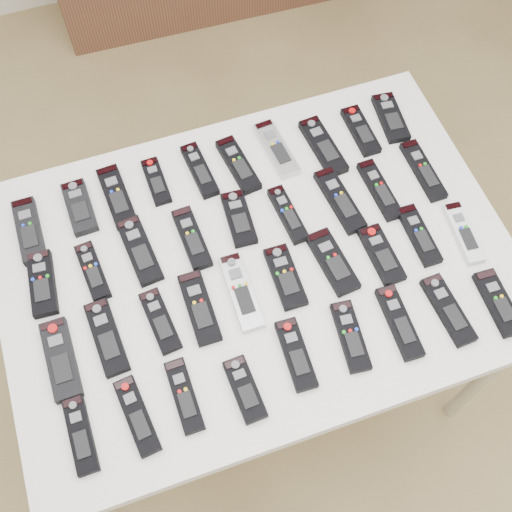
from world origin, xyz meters
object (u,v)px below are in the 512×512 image
object	(u,v)px
remote_15	(288,215)
remote_22	(199,308)
remote_0	(29,231)
remote_29	(81,435)
remote_4	(200,170)
remote_17	(379,190)
remote_26	(381,255)
remote_2	(117,196)
remote_34	(350,336)
remote_10	(42,284)
remote_24	(285,277)
remote_35	(399,322)
remote_23	(241,292)
remote_37	(498,303)
remote_16	(340,200)
remote_21	(160,321)
remote_6	(276,149)
remote_13	(192,238)
remote_25	(333,262)
remote_20	(107,337)
remote_1	(80,207)
remote_30	(137,416)
remote_32	(245,389)
remote_5	(238,165)
remote_27	(419,235)
remote_9	(391,118)
remote_7	(323,146)
remote_31	(184,396)
table	(256,270)
remote_11	(93,271)
remote_3	(156,181)
remote_36	(448,310)
remote_12	(140,251)
remote_14	(239,218)
remote_8	(361,131)
remote_28	(463,233)

from	to	relation	value
remote_15	remote_22	size ratio (longest dim) A/B	0.91
remote_0	remote_29	size ratio (longest dim) A/B	1.10
remote_4	remote_17	bearing A→B (deg)	-31.29
remote_15	remote_29	bearing A→B (deg)	-152.87
remote_26	remote_2	bearing A→B (deg)	145.19
remote_17	remote_4	bearing A→B (deg)	151.39
remote_22	remote_34	world-z (taller)	remote_22
remote_10	remote_24	distance (m)	0.58
remote_15	remote_0	bearing A→B (deg)	160.80
remote_17	remote_35	world-z (taller)	remote_35
remote_23	remote_37	bearing A→B (deg)	-20.88
remote_16	remote_24	xyz separation A→B (m)	(-0.21, -0.16, -0.00)
remote_21	remote_35	xyz separation A→B (m)	(0.52, -0.19, 0.00)
remote_2	remote_29	xyz separation A→B (m)	(-0.21, -0.57, 0.00)
remote_6	remote_23	distance (m)	0.43
remote_13	remote_25	xyz separation A→B (m)	(0.31, -0.18, -0.00)
remote_6	remote_34	size ratio (longest dim) A/B	1.10
remote_15	remote_20	distance (m)	0.54
remote_1	remote_6	distance (m)	0.54
remote_30	remote_34	size ratio (longest dim) A/B	1.04
remote_32	remote_23	bearing A→B (deg)	70.59
remote_0	remote_5	distance (m)	0.56
remote_27	remote_9	bearing A→B (deg)	76.53
remote_7	remote_27	xyz separation A→B (m)	(0.12, -0.33, -0.00)
remote_10	remote_13	distance (m)	0.37
remote_29	remote_31	distance (m)	0.23
remote_4	remote_34	world-z (taller)	remote_4
remote_0	remote_24	xyz separation A→B (m)	(0.56, -0.33, -0.00)
remote_0	table	bearing A→B (deg)	-26.84
remote_26	remote_11	bearing A→B (deg)	163.30
remote_7	remote_31	distance (m)	0.76
remote_4	remote_10	size ratio (longest dim) A/B	1.02
remote_3	remote_27	xyz separation A→B (m)	(0.58, -0.37, 0.00)
remote_6	remote_20	xyz separation A→B (m)	(-0.55, -0.37, -0.00)
remote_27	remote_29	xyz separation A→B (m)	(-0.90, -0.21, 0.00)
remote_6	remote_10	size ratio (longest dim) A/B	1.10
remote_10	remote_20	distance (m)	0.22
remote_21	remote_29	xyz separation A→B (m)	(-0.23, -0.20, 0.00)
table	remote_36	bearing A→B (deg)	-36.33
remote_0	remote_34	xyz separation A→B (m)	(0.65, -0.52, -0.00)
remote_26	remote_12	bearing A→B (deg)	158.42
remote_14	remote_27	world-z (taller)	remote_14
remote_27	remote_37	xyz separation A→B (m)	(0.09, -0.23, 0.00)
remote_17	remote_30	xyz separation A→B (m)	(-0.74, -0.36, 0.00)
remote_8	remote_31	xyz separation A→B (m)	(-0.66, -0.55, 0.00)
remote_14	remote_27	size ratio (longest dim) A/B	0.91
remote_13	remote_32	bearing A→B (deg)	-92.21
remote_8	remote_28	xyz separation A→B (m)	(0.11, -0.38, 0.00)
remote_13	remote_34	size ratio (longest dim) A/B	1.02
table	remote_17	world-z (taller)	remote_17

